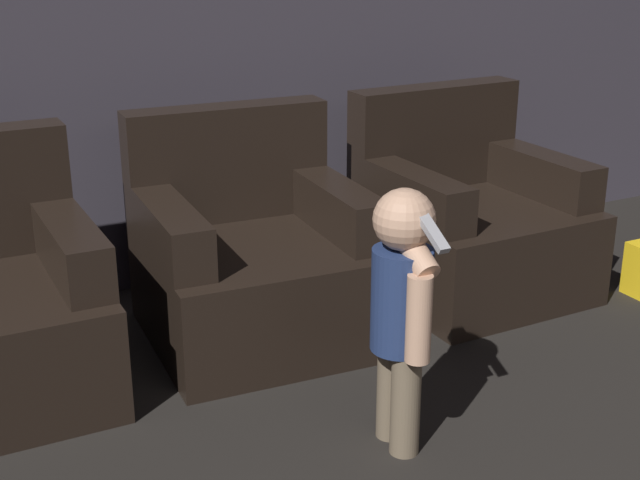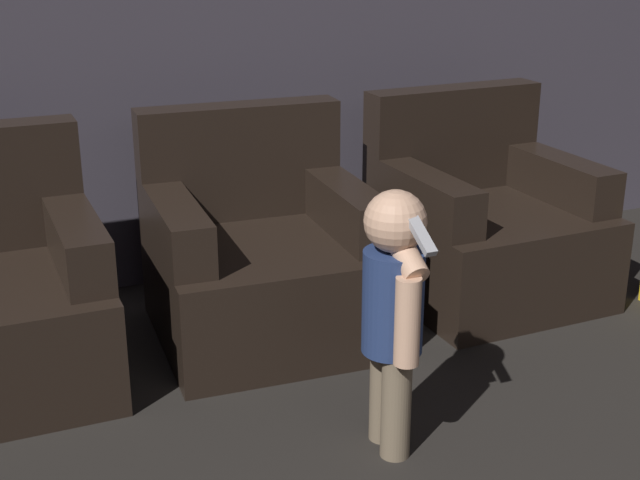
{
  "view_description": "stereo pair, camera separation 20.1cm",
  "coord_description": "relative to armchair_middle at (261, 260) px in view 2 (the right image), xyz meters",
  "views": [
    {
      "loc": [
        -1.5,
        0.65,
        1.62
      ],
      "look_at": [
        -0.16,
        3.26,
        0.57
      ],
      "focal_mm": 50.0,
      "sensor_mm": 36.0,
      "label": 1
    },
    {
      "loc": [
        -1.31,
        0.57,
        1.62
      ],
      "look_at": [
        -0.16,
        3.26,
        0.57
      ],
      "focal_mm": 50.0,
      "sensor_mm": 36.0,
      "label": 2
    }
  ],
  "objects": [
    {
      "name": "armchair_middle",
      "position": [
        0.0,
        0.0,
        0.0
      ],
      "size": [
        0.91,
        0.9,
        0.9
      ],
      "rotation": [
        0.0,
        0.0,
        -0.06
      ],
      "color": "black",
      "rests_on": "ground_plane"
    },
    {
      "name": "armchair_right",
      "position": [
        1.07,
        0.0,
        0.0
      ],
      "size": [
        0.88,
        0.88,
        0.9
      ],
      "rotation": [
        0.0,
        0.0,
        0.02
      ],
      "color": "black",
      "rests_on": "ground_plane"
    },
    {
      "name": "person_toddler",
      "position": [
        0.08,
        -1.0,
        0.2
      ],
      "size": [
        0.19,
        0.34,
        0.87
      ],
      "rotation": [
        0.0,
        0.0,
        -1.68
      ],
      "color": "brown",
      "rests_on": "ground_plane"
    }
  ]
}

